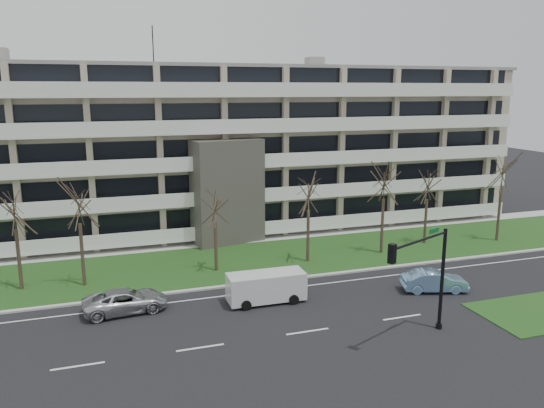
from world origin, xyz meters
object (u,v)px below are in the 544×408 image
object	(u,v)px
white_van	(267,285)
traffic_signal	(426,269)
blue_sedan	(434,281)
silver_pickup	(126,301)

from	to	relation	value
white_van	traffic_signal	xyz separation A→B (m)	(6.44, -7.35, 2.76)
blue_sedan	silver_pickup	bearing A→B (deg)	98.14
traffic_signal	white_van	bearing A→B (deg)	107.53
white_van	blue_sedan	bearing A→B (deg)	-8.11
silver_pickup	blue_sedan	world-z (taller)	blue_sedan
white_van	traffic_signal	distance (m)	10.15
silver_pickup	traffic_signal	bearing A→B (deg)	-124.46
white_van	traffic_signal	world-z (taller)	traffic_signal
blue_sedan	white_van	world-z (taller)	white_van
white_van	silver_pickup	bearing A→B (deg)	172.94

